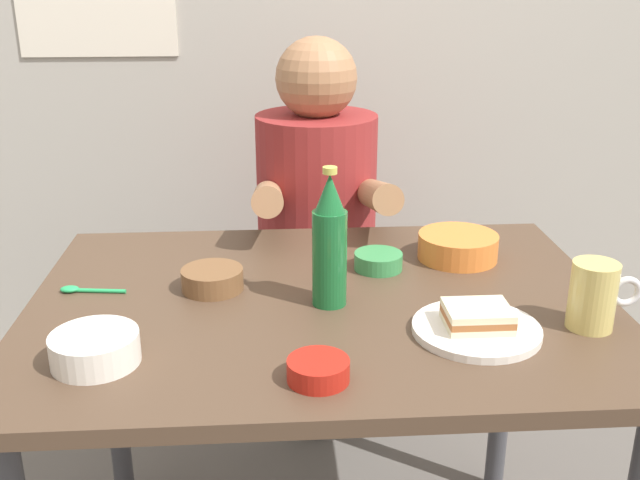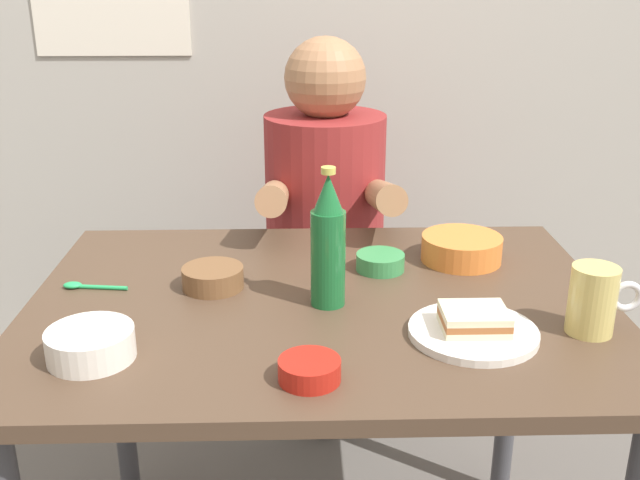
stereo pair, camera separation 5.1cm
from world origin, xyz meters
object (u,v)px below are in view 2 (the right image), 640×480
object	(u,v)px
stool	(325,330)
beer_mug	(594,300)
person_seated	(325,192)
sandwich	(474,319)
beer_bottle	(328,244)
condiment_bowl_brown	(213,276)
dining_table	(321,342)
plate_orange	(473,332)

from	to	relation	value
stool	beer_mug	bearing A→B (deg)	-61.16
person_seated	sandwich	bearing A→B (deg)	-73.90
beer_bottle	person_seated	bearing A→B (deg)	88.43
sandwich	beer_bottle	size ratio (longest dim) A/B	0.42
beer_mug	beer_bottle	bearing A→B (deg)	164.14
sandwich	condiment_bowl_brown	world-z (taller)	sandwich
beer_bottle	condiment_bowl_brown	xyz separation A→B (m)	(-0.22, 0.08, -0.10)
stool	beer_mug	xyz separation A→B (m)	(0.43, -0.78, 0.45)
dining_table	beer_mug	bearing A→B (deg)	-17.88
dining_table	condiment_bowl_brown	world-z (taller)	condiment_bowl_brown
person_seated	beer_mug	distance (m)	0.88
condiment_bowl_brown	stool	bearing A→B (deg)	67.31
plate_orange	beer_bottle	bearing A→B (deg)	150.57
person_seated	condiment_bowl_brown	world-z (taller)	person_seated
plate_orange	sandwich	size ratio (longest dim) A/B	2.00
plate_orange	stool	bearing A→B (deg)	105.88
plate_orange	condiment_bowl_brown	bearing A→B (deg)	154.98
dining_table	person_seated	bearing A→B (deg)	87.21
condiment_bowl_brown	beer_bottle	bearing A→B (deg)	-19.82
stool	person_seated	xyz separation A→B (m)	(0.00, -0.01, 0.42)
dining_table	person_seated	distance (m)	0.63
plate_orange	sandwich	xyz separation A→B (m)	(0.00, 0.00, 0.02)
person_seated	beer_bottle	distance (m)	0.65
sandwich	condiment_bowl_brown	bearing A→B (deg)	154.98
person_seated	beer_bottle	size ratio (longest dim) A/B	2.75
person_seated	sandwich	size ratio (longest dim) A/B	6.54
stool	plate_orange	xyz separation A→B (m)	(0.22, -0.79, 0.40)
beer_mug	stool	bearing A→B (deg)	118.84
stool	condiment_bowl_brown	xyz separation A→B (m)	(-0.24, -0.57, 0.41)
beer_bottle	stool	bearing A→B (deg)	88.45
person_seated	beer_mug	bearing A→B (deg)	-60.81
beer_bottle	sandwich	bearing A→B (deg)	-29.43
dining_table	condiment_bowl_brown	distance (m)	0.25
stool	beer_mug	distance (m)	1.00
person_seated	beer_mug	xyz separation A→B (m)	(0.43, -0.77, 0.03)
dining_table	beer_bottle	distance (m)	0.21
stool	plate_orange	distance (m)	0.91
condiment_bowl_brown	person_seated	bearing A→B (deg)	66.90
dining_table	sandwich	world-z (taller)	sandwich
sandwich	person_seated	bearing A→B (deg)	106.10
dining_table	beer_bottle	size ratio (longest dim) A/B	4.20
person_seated	plate_orange	size ratio (longest dim) A/B	3.27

